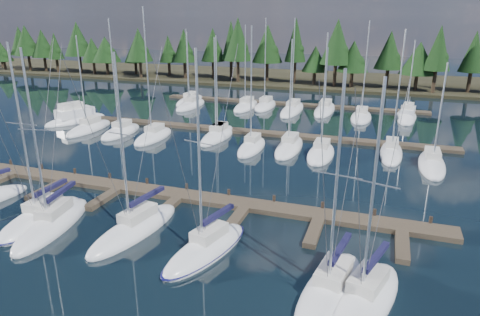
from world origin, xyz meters
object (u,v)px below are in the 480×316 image
at_px(front_sailboat_2, 53,224).
at_px(front_sailboat_5, 330,291).
at_px(motor_yacht_right, 407,115).
at_px(main_dock, 178,198).
at_px(front_sailboat_1, 41,218).
at_px(front_sailboat_6, 364,299).
at_px(motor_yacht_left, 75,118).
at_px(front_sailboat_4, 206,248).
at_px(front_sailboat_3, 135,229).

relative_size(front_sailboat_2, front_sailboat_5, 1.03).
xyz_separation_m(front_sailboat_2, motor_yacht_right, (25.95, 46.18, 0.15)).
distance_m(main_dock, front_sailboat_1, 10.72).
bearing_deg(front_sailboat_6, motor_yacht_right, 85.92).
relative_size(front_sailboat_2, front_sailboat_6, 1.05).
relative_size(front_sailboat_5, motor_yacht_right, 1.70).
xyz_separation_m(front_sailboat_6, motor_yacht_right, (3.42, 47.84, 0.15)).
height_order(motor_yacht_left, motor_yacht_right, motor_yacht_left).
xyz_separation_m(front_sailboat_4, motor_yacht_left, (-32.75, 27.40, 0.22)).
height_order(front_sailboat_6, motor_yacht_right, front_sailboat_6).
xyz_separation_m(front_sailboat_6, motor_yacht_left, (-43.05, 29.51, 0.23)).
distance_m(front_sailboat_4, front_sailboat_5, 8.68).
distance_m(front_sailboat_2, front_sailboat_5, 20.75).
bearing_deg(front_sailboat_6, main_dock, 150.18).
height_order(front_sailboat_1, front_sailboat_5, front_sailboat_1).
bearing_deg(motor_yacht_right, front_sailboat_4, -106.70).
bearing_deg(front_sailboat_6, front_sailboat_3, 169.59).
distance_m(motor_yacht_left, motor_yacht_right, 49.95).
bearing_deg(main_dock, front_sailboat_5, -32.54).
distance_m(front_sailboat_1, front_sailboat_4, 13.78).
bearing_deg(motor_yacht_right, front_sailboat_6, -94.08).
xyz_separation_m(main_dock, front_sailboat_6, (15.91, -9.12, 0.08)).
bearing_deg(front_sailboat_6, front_sailboat_4, 168.42).
height_order(front_sailboat_2, front_sailboat_3, front_sailboat_2).
bearing_deg(front_sailboat_2, front_sailboat_1, 161.49).
distance_m(front_sailboat_2, front_sailboat_6, 22.60).
xyz_separation_m(front_sailboat_3, front_sailboat_4, (6.03, -0.89, 0.00)).
distance_m(front_sailboat_4, motor_yacht_left, 42.70).
height_order(main_dock, front_sailboat_4, front_sailboat_4).
height_order(front_sailboat_2, front_sailboat_6, front_sailboat_2).
bearing_deg(front_sailboat_1, front_sailboat_2, -18.51).
relative_size(front_sailboat_4, motor_yacht_right, 1.77).
xyz_separation_m(front_sailboat_4, front_sailboat_5, (8.45, -1.96, -0.01)).
bearing_deg(front_sailboat_6, front_sailboat_1, 174.82).
distance_m(front_sailboat_2, front_sailboat_4, 12.25).
height_order(front_sailboat_4, front_sailboat_6, front_sailboat_4).
xyz_separation_m(front_sailboat_1, front_sailboat_4, (13.78, -0.07, 0.01)).
bearing_deg(front_sailboat_6, front_sailboat_2, 175.78).
relative_size(front_sailboat_3, front_sailboat_4, 0.97).
bearing_deg(front_sailboat_4, front_sailboat_1, 179.70).
bearing_deg(front_sailboat_2, front_sailboat_5, -4.19).
xyz_separation_m(front_sailboat_4, front_sailboat_6, (10.30, -2.11, -0.01)).
bearing_deg(front_sailboat_2, front_sailboat_6, -4.22).
bearing_deg(front_sailboat_4, main_dock, 128.67).
xyz_separation_m(front_sailboat_2, front_sailboat_6, (22.54, -1.66, -0.01)).
distance_m(main_dock, front_sailboat_2, 9.98).
bearing_deg(front_sailboat_2, motor_yacht_right, 60.66).
bearing_deg(motor_yacht_left, front_sailboat_6, -34.43).
bearing_deg(front_sailboat_1, front_sailboat_6, -5.18).
distance_m(front_sailboat_1, front_sailboat_2, 1.63).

